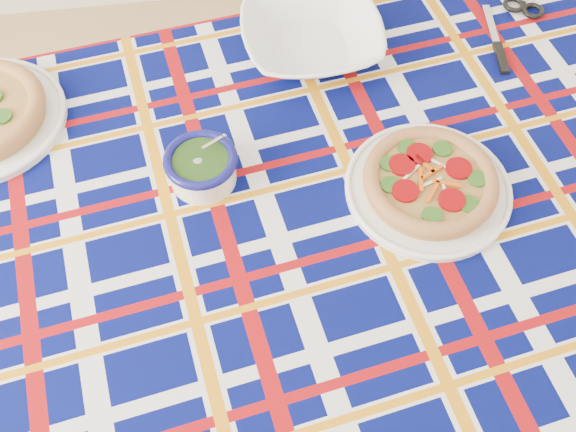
{
  "coord_description": "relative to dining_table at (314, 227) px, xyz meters",
  "views": [
    {
      "loc": [
        0.42,
        -0.33,
        1.8
      ],
      "look_at": [
        0.51,
        0.29,
        0.84
      ],
      "focal_mm": 40.0,
      "sensor_mm": 36.0,
      "label": 1
    }
  ],
  "objects": [
    {
      "name": "table_knife",
      "position": [
        0.47,
        0.42,
        0.09
      ],
      "size": [
        0.05,
        0.24,
        0.01
      ],
      "primitive_type": null,
      "rotation": [
        0.0,
        0.0,
        1.45
      ],
      "color": "silver",
      "rests_on": "tablecloth"
    },
    {
      "name": "serving_bowl",
      "position": [
        0.06,
        0.4,
        0.12
      ],
      "size": [
        0.31,
        0.31,
        0.07
      ],
      "primitive_type": "imported",
      "rotation": [
        0.0,
        0.0,
        0.04
      ],
      "color": "white",
      "rests_on": "tablecloth"
    },
    {
      "name": "dining_table",
      "position": [
        0.0,
        0.0,
        0.0
      ],
      "size": [
        1.89,
        1.35,
        0.81
      ],
      "rotation": [
        0.0,
        0.0,
        0.16
      ],
      "color": "brown",
      "rests_on": "floor"
    },
    {
      "name": "main_focaccia_plate",
      "position": [
        0.21,
        -0.0,
        0.12
      ],
      "size": [
        0.36,
        0.36,
        0.06
      ],
      "primitive_type": null,
      "rotation": [
        0.0,
        0.0,
        0.14
      ],
      "color": "#A87A3B",
      "rests_on": "tablecloth"
    },
    {
      "name": "tablecloth",
      "position": [
        -0.0,
        0.0,
        0.03
      ],
      "size": [
        1.93,
        1.39,
        0.11
      ],
      "primitive_type": null,
      "rotation": [
        0.0,
        0.0,
        0.16
      ],
      "color": "#040A4C",
      "rests_on": "dining_table"
    },
    {
      "name": "pesto_bowl",
      "position": [
        -0.2,
        0.09,
        0.13
      ],
      "size": [
        0.16,
        0.16,
        0.08
      ],
      "primitive_type": null,
      "rotation": [
        0.0,
        0.0,
        0.17
      ],
      "color": "black",
      "rests_on": "tablecloth"
    }
  ]
}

